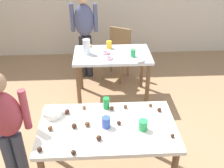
# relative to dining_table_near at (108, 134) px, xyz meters

# --- Properties ---
(dining_table_near) EXTENTS (1.28, 0.74, 0.75)m
(dining_table_near) POSITION_rel_dining_table_near_xyz_m (0.00, 0.00, 0.00)
(dining_table_near) COLOR silver
(dining_table_near) RESTS_ON ground_plane
(dining_table_far) EXTENTS (1.12, 0.67, 0.75)m
(dining_table_far) POSITION_rel_dining_table_near_xyz_m (0.13, 1.60, -0.02)
(dining_table_far) COLOR silver
(dining_table_far) RESTS_ON ground_plane
(chair_far_table) EXTENTS (0.54, 0.54, 0.87)m
(chair_far_table) POSITION_rel_dining_table_near_xyz_m (0.26, 2.29, -0.15)
(chair_far_table) COLOR olive
(chair_far_table) RESTS_ON ground_plane
(person_girl_near) EXTENTS (0.45, 0.23, 1.33)m
(person_girl_near) POSITION_rel_dining_table_near_xyz_m (-0.92, 0.01, 0.13)
(person_girl_near) COLOR #383D4C
(person_girl_near) RESTS_ON ground_plane
(person_adult_far) EXTENTS (0.45, 0.22, 1.50)m
(person_adult_far) POSITION_rel_dining_table_near_xyz_m (-0.29, 2.32, 0.25)
(person_adult_far) COLOR #28282D
(person_adult_far) RESTS_ON ground_plane
(mixing_bowl) EXTENTS (0.20, 0.20, 0.06)m
(mixing_bowl) POSITION_rel_dining_table_near_xyz_m (-0.53, 0.19, 0.13)
(mixing_bowl) COLOR white
(mixing_bowl) RESTS_ON dining_table_near
(soda_can) EXTENTS (0.07, 0.07, 0.12)m
(soda_can) POSITION_rel_dining_table_near_xyz_m (-0.00, 0.28, 0.16)
(soda_can) COLOR #198438
(soda_can) RESTS_ON dining_table_near
(fork_near) EXTENTS (0.17, 0.02, 0.01)m
(fork_near) POSITION_rel_dining_table_near_xyz_m (-0.40, -0.21, 0.10)
(fork_near) COLOR silver
(fork_near) RESTS_ON dining_table_near
(cup_near_0) EXTENTS (0.08, 0.08, 0.10)m
(cup_near_0) POSITION_rel_dining_table_near_xyz_m (0.32, -0.07, 0.15)
(cup_near_0) COLOR green
(cup_near_0) RESTS_ON dining_table_near
(cup_near_1) EXTENTS (0.08, 0.08, 0.11)m
(cup_near_1) POSITION_rel_dining_table_near_xyz_m (-0.01, -0.01, 0.15)
(cup_near_1) COLOR #3351B2
(cup_near_1) RESTS_ON dining_table_near
(cake_ball_0) EXTENTS (0.05, 0.05, 0.05)m
(cake_ball_0) POSITION_rel_dining_table_near_xyz_m (-0.39, 0.21, 0.13)
(cake_ball_0) COLOR #3D2319
(cake_ball_0) RESTS_ON dining_table_near
(cake_ball_1) EXTENTS (0.04, 0.04, 0.04)m
(cake_ball_1) POSITION_rel_dining_table_near_xyz_m (-0.29, -0.34, 0.12)
(cake_ball_1) COLOR #3D2319
(cake_ball_1) RESTS_ON dining_table_near
(cake_ball_2) EXTENTS (0.04, 0.04, 0.04)m
(cake_ball_2) POSITION_rel_dining_table_near_xyz_m (0.05, 0.25, 0.12)
(cake_ball_2) COLOR brown
(cake_ball_2) RESTS_ON dining_table_near
(cake_ball_3) EXTENTS (0.05, 0.05, 0.05)m
(cake_ball_3) POSITION_rel_dining_table_near_xyz_m (-0.31, -0.01, 0.13)
(cake_ball_3) COLOR #3D2319
(cake_ball_3) RESTS_ON dining_table_near
(cake_ball_4) EXTENTS (0.05, 0.05, 0.05)m
(cake_ball_4) POSITION_rel_dining_table_near_xyz_m (-0.19, 0.00, 0.13)
(cake_ball_4) COLOR brown
(cake_ball_4) RESTS_ON dining_table_near
(cake_ball_5) EXTENTS (0.05, 0.05, 0.05)m
(cake_ball_5) POSITION_rel_dining_table_near_xyz_m (-0.52, -0.03, 0.12)
(cake_ball_5) COLOR brown
(cake_ball_5) RESTS_ON dining_table_near
(cake_ball_6) EXTENTS (0.05, 0.05, 0.05)m
(cake_ball_6) POSITION_rel_dining_table_near_xyz_m (-0.08, -0.18, 0.12)
(cake_ball_6) COLOR #3D2319
(cake_ball_6) RESTS_ON dining_table_near
(cake_ball_7) EXTENTS (0.04, 0.04, 0.04)m
(cake_ball_7) POSITION_rel_dining_table_near_xyz_m (0.11, 0.01, 0.12)
(cake_ball_7) COLOR #3D2319
(cake_ball_7) RESTS_ON dining_table_near
(cake_ball_8) EXTENTS (0.04, 0.04, 0.04)m
(cake_ball_8) POSITION_rel_dining_table_near_xyz_m (0.53, 0.19, 0.12)
(cake_ball_8) COLOR #3D2319
(cake_ball_8) RESTS_ON dining_table_near
(cake_ball_9) EXTENTS (0.04, 0.04, 0.04)m
(cake_ball_9) POSITION_rel_dining_table_near_xyz_m (-0.23, 0.28, 0.12)
(cake_ball_9) COLOR brown
(cake_ball_9) RESTS_ON dining_table_near
(cake_ball_10) EXTENTS (0.04, 0.04, 0.04)m
(cake_ball_10) POSITION_rel_dining_table_near_xyz_m (0.56, -0.18, 0.12)
(cake_ball_10) COLOR #3D2319
(cake_ball_10) RESTS_ON dining_table_near
(cake_ball_11) EXTENTS (0.04, 0.04, 0.04)m
(cake_ball_11) POSITION_rel_dining_table_near_xyz_m (0.19, 0.26, 0.12)
(cake_ball_11) COLOR brown
(cake_ball_11) RESTS_ON dining_table_near
(cake_ball_12) EXTENTS (0.04, 0.04, 0.04)m
(cake_ball_12) POSITION_rel_dining_table_near_xyz_m (0.45, 0.28, 0.12)
(cake_ball_12) COLOR brown
(cake_ball_12) RESTS_ON dining_table_near
(cake_ball_13) EXTENTS (0.05, 0.05, 0.05)m
(cake_ball_13) POSITION_rel_dining_table_near_xyz_m (-0.57, -0.29, 0.12)
(cake_ball_13) COLOR #3D2319
(cake_ball_13) RESTS_ON dining_table_near
(pitcher_far) EXTENTS (0.11, 0.11, 0.22)m
(pitcher_far) POSITION_rel_dining_table_near_xyz_m (-0.23, 1.62, 0.21)
(pitcher_far) COLOR white
(pitcher_far) RESTS_ON dining_table_far
(cup_far_0) EXTENTS (0.07, 0.07, 0.11)m
(cup_far_0) POSITION_rel_dining_table_near_xyz_m (0.42, 1.49, 0.15)
(cup_far_0) COLOR green
(cup_far_0) RESTS_ON dining_table_far
(cup_far_1) EXTENTS (0.08, 0.08, 0.11)m
(cup_far_1) POSITION_rel_dining_table_near_xyz_m (0.10, 1.81, 0.16)
(cup_far_1) COLOR yellow
(cup_far_1) RESTS_ON dining_table_far
(donut_far_0) EXTENTS (0.11, 0.11, 0.03)m
(donut_far_0) POSITION_rel_dining_table_near_xyz_m (-0.22, 1.88, 0.12)
(donut_far_0) COLOR gold
(donut_far_0) RESTS_ON dining_table_far
(donut_far_1) EXTENTS (0.10, 0.10, 0.03)m
(donut_far_1) POSITION_rel_dining_table_near_xyz_m (0.08, 1.43, 0.12)
(donut_far_1) COLOR pink
(donut_far_1) RESTS_ON dining_table_far
(donut_far_2) EXTENTS (0.12, 0.12, 0.04)m
(donut_far_2) POSITION_rel_dining_table_near_xyz_m (0.50, 1.32, 0.12)
(donut_far_2) COLOR white
(donut_far_2) RESTS_ON dining_table_far
(donut_far_3) EXTENTS (0.12, 0.12, 0.03)m
(donut_far_3) POSITION_rel_dining_table_near_xyz_m (0.04, 1.61, 0.12)
(donut_far_3) COLOR pink
(donut_far_3) RESTS_ON dining_table_far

